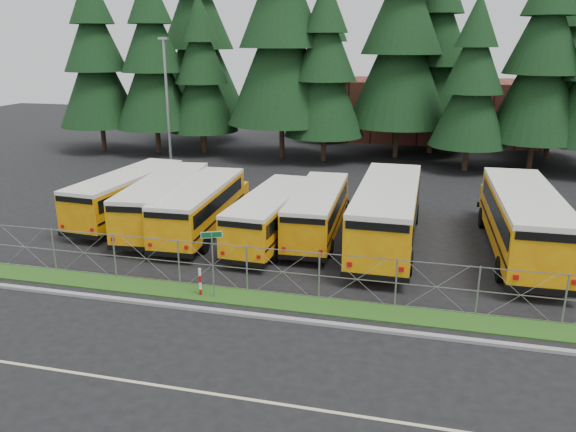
{
  "coord_description": "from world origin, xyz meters",
  "views": [
    {
      "loc": [
        5.69,
        -21.17,
        9.88
      ],
      "look_at": [
        -0.5,
        4.0,
        1.77
      ],
      "focal_mm": 35.0,
      "sensor_mm": 36.0,
      "label": 1
    }
  ],
  "objects_px": {
    "bus_east": "(522,223)",
    "bus_1": "(131,196)",
    "light_standard": "(167,102)",
    "bus_3": "(203,208)",
    "bus_2": "(167,203)",
    "bus_6": "(387,215)",
    "bus_5": "(318,213)",
    "street_sign": "(212,250)",
    "bus_4": "(273,216)",
    "striped_bollard": "(200,282)"
  },
  "relations": [
    {
      "from": "bus_1",
      "to": "bus_2",
      "type": "height_order",
      "value": "bus_2"
    },
    {
      "from": "bus_5",
      "to": "striped_bollard",
      "type": "xyz_separation_m",
      "value": [
        -3.22,
        -8.33,
        -0.69
      ]
    },
    {
      "from": "bus_4",
      "to": "striped_bollard",
      "type": "height_order",
      "value": "bus_4"
    },
    {
      "from": "bus_2",
      "to": "bus_6",
      "type": "relative_size",
      "value": 0.87
    },
    {
      "from": "bus_6",
      "to": "street_sign",
      "type": "bearing_deg",
      "value": -128.31
    },
    {
      "from": "bus_5",
      "to": "striped_bollard",
      "type": "distance_m",
      "value": 8.95
    },
    {
      "from": "light_standard",
      "to": "bus_3",
      "type": "bearing_deg",
      "value": -58.27
    },
    {
      "from": "bus_2",
      "to": "bus_3",
      "type": "distance_m",
      "value": 2.3
    },
    {
      "from": "bus_3",
      "to": "street_sign",
      "type": "relative_size",
      "value": 3.66
    },
    {
      "from": "bus_2",
      "to": "bus_1",
      "type": "bearing_deg",
      "value": 155.3
    },
    {
      "from": "striped_bollard",
      "to": "light_standard",
      "type": "relative_size",
      "value": 0.12
    },
    {
      "from": "bus_3",
      "to": "bus_6",
      "type": "xyz_separation_m",
      "value": [
        9.7,
        0.27,
        0.26
      ]
    },
    {
      "from": "bus_1",
      "to": "light_standard",
      "type": "bearing_deg",
      "value": 108.64
    },
    {
      "from": "bus_4",
      "to": "striped_bollard",
      "type": "xyz_separation_m",
      "value": [
        -1.08,
        -7.11,
        -0.69
      ]
    },
    {
      "from": "bus_5",
      "to": "bus_east",
      "type": "relative_size",
      "value": 0.8
    },
    {
      "from": "bus_2",
      "to": "bus_6",
      "type": "xyz_separation_m",
      "value": [
        11.97,
        -0.11,
        0.21
      ]
    },
    {
      "from": "bus_2",
      "to": "bus_4",
      "type": "xyz_separation_m",
      "value": [
        6.22,
        -0.75,
        -0.1
      ]
    },
    {
      "from": "bus_5",
      "to": "bus_3",
      "type": "bearing_deg",
      "value": -173.86
    },
    {
      "from": "bus_east",
      "to": "light_standard",
      "type": "xyz_separation_m",
      "value": [
        -23.68,
        11.87,
        3.89
      ]
    },
    {
      "from": "bus_5",
      "to": "bus_6",
      "type": "distance_m",
      "value": 3.67
    },
    {
      "from": "bus_5",
      "to": "light_standard",
      "type": "relative_size",
      "value": 0.97
    },
    {
      "from": "bus_1",
      "to": "bus_5",
      "type": "distance_m",
      "value": 11.05
    },
    {
      "from": "bus_4",
      "to": "bus_6",
      "type": "xyz_separation_m",
      "value": [
        5.75,
        0.63,
        0.31
      ]
    },
    {
      "from": "bus_1",
      "to": "bus_6",
      "type": "distance_m",
      "value": 14.69
    },
    {
      "from": "street_sign",
      "to": "bus_4",
      "type": "bearing_deg",
      "value": 86.01
    },
    {
      "from": "bus_2",
      "to": "bus_4",
      "type": "relative_size",
      "value": 1.08
    },
    {
      "from": "bus_3",
      "to": "light_standard",
      "type": "bearing_deg",
      "value": 119.31
    },
    {
      "from": "bus_6",
      "to": "bus_1",
      "type": "bearing_deg",
      "value": 176.46
    },
    {
      "from": "bus_6",
      "to": "bus_4",
      "type": "bearing_deg",
      "value": -173.2
    },
    {
      "from": "bus_5",
      "to": "bus_6",
      "type": "relative_size",
      "value": 0.81
    },
    {
      "from": "bus_1",
      "to": "bus_6",
      "type": "height_order",
      "value": "bus_6"
    },
    {
      "from": "bus_3",
      "to": "bus_5",
      "type": "distance_m",
      "value": 6.16
    },
    {
      "from": "bus_6",
      "to": "bus_east",
      "type": "xyz_separation_m",
      "value": [
        6.31,
        0.27,
        0.0
      ]
    },
    {
      "from": "bus_east",
      "to": "bus_3",
      "type": "bearing_deg",
      "value": -179.17
    },
    {
      "from": "bus_2",
      "to": "striped_bollard",
      "type": "xyz_separation_m",
      "value": [
        5.14,
        -7.85,
        -0.79
      ]
    },
    {
      "from": "bus_east",
      "to": "street_sign",
      "type": "height_order",
      "value": "bus_east"
    },
    {
      "from": "bus_2",
      "to": "bus_east",
      "type": "bearing_deg",
      "value": -5.12
    },
    {
      "from": "bus_1",
      "to": "light_standard",
      "type": "distance_m",
      "value": 12.16
    },
    {
      "from": "bus_3",
      "to": "bus_5",
      "type": "xyz_separation_m",
      "value": [
        6.1,
        0.85,
        -0.05
      ]
    },
    {
      "from": "bus_3",
      "to": "street_sign",
      "type": "distance_m",
      "value": 8.28
    },
    {
      "from": "bus_4",
      "to": "striped_bollard",
      "type": "bearing_deg",
      "value": -95.81
    },
    {
      "from": "bus_east",
      "to": "bus_1",
      "type": "bearing_deg",
      "value": 176.8
    },
    {
      "from": "bus_4",
      "to": "street_sign",
      "type": "height_order",
      "value": "street_sign"
    },
    {
      "from": "bus_5",
      "to": "street_sign",
      "type": "height_order",
      "value": "street_sign"
    },
    {
      "from": "bus_east",
      "to": "street_sign",
      "type": "relative_size",
      "value": 4.37
    },
    {
      "from": "bus_6",
      "to": "bus_east",
      "type": "distance_m",
      "value": 6.31
    },
    {
      "from": "street_sign",
      "to": "bus_5",
      "type": "bearing_deg",
      "value": 72.49
    },
    {
      "from": "bus_5",
      "to": "street_sign",
      "type": "distance_m",
      "value": 8.78
    },
    {
      "from": "bus_4",
      "to": "bus_3",
      "type": "bearing_deg",
      "value": 177.56
    },
    {
      "from": "bus_2",
      "to": "bus_3",
      "type": "height_order",
      "value": "bus_2"
    }
  ]
}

